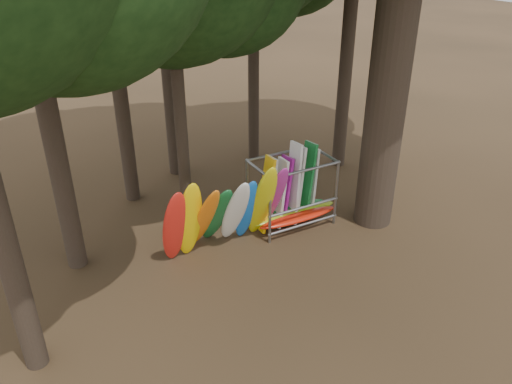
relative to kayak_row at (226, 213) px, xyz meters
name	(u,v)px	position (x,y,z in m)	size (l,w,h in m)	color
ground	(271,255)	(1.05, -0.91, -1.31)	(120.00, 120.00, 0.00)	#47331E
lake	(29,11)	(1.05, 59.09, -1.31)	(160.00, 160.00, 0.00)	gray
kayak_row	(226,213)	(0.00, 0.00, 0.00)	(4.00, 2.14, 3.02)	red
storage_rack	(291,194)	(2.58, 0.48, -0.25)	(3.24, 1.52, 2.79)	gray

